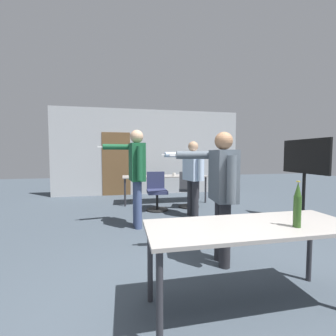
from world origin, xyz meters
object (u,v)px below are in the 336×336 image
Objects in this scene: office_chair_near_pushed at (157,192)px; drink_cup at (174,174)px; person_near_casual at (136,169)px; person_far_watching at (192,172)px; person_right_polo at (222,186)px; beer_bottle at (297,205)px; office_chair_mid_tucked at (189,191)px; tv_screen at (304,171)px.

office_chair_near_pushed is 10.13× the size of drink_cup.
person_far_watching is (1.23, 0.50, -0.12)m from person_near_casual.
beer_bottle is at bearing -160.59° from person_right_polo.
person_right_polo is at bearing -80.03° from office_chair_mid_tucked.
person_near_casual reaches higher than tv_screen.
office_chair_mid_tucked is at bearing -131.48° from tv_screen.
person_far_watching is 4.24× the size of beer_bottle.
drink_cup is (-0.24, 0.63, 0.36)m from office_chair_mid_tucked.
tv_screen is at bearing 46.47° from beer_bottle.
tv_screen is 1.78× the size of office_chair_mid_tucked.
person_near_casual is 1.10× the size of person_far_watching.
drink_cup is at bearing -131.17° from office_chair_near_pushed.
tv_screen is 18.21× the size of drink_cup.
person_right_polo reaches higher than drink_cup.
person_near_casual is at bearing 66.33° from office_chair_near_pushed.
beer_bottle is (-0.06, -3.03, -0.04)m from person_far_watching.
person_near_casual reaches higher than office_chair_near_pushed.
tv_screen reaches higher than person_right_polo.
office_chair_mid_tucked is at bearing -69.38° from drink_cup.
person_right_polo reaches higher than office_chair_near_pushed.
tv_screen is 3.08m from drink_cup.
person_right_polo is (0.94, -1.59, -0.11)m from person_near_casual.
tv_screen is 2.58m from person_right_polo.
person_near_casual is at bearing -118.98° from office_chair_mid_tucked.
office_chair_near_pushed is at bearing 99.23° from beer_bottle.
beer_bottle is 4.41m from drink_cup.
tv_screen is at bearing -22.83° from office_chair_mid_tucked.
tv_screen reaches higher than person_far_watching.
person_near_casual is 19.84× the size of drink_cup.
office_chair_near_pushed is at bearing -121.24° from tv_screen.
tv_screen is 2.97m from beer_bottle.
person_near_casual is at bearing 36.17° from person_right_polo.
person_near_casual is at bearing 98.33° from person_far_watching.
person_near_casual is at bearing -121.14° from drink_cup.
person_right_polo is 17.96× the size of drink_cup.
person_near_casual is 2.79m from beer_bottle.
beer_bottle is (0.61, -3.76, 0.50)m from office_chair_near_pushed.
office_chair_near_pushed is 0.94m from drink_cup.
person_right_polo is at bearing 98.33° from office_chair_near_pushed.
office_chair_near_pushed is (-2.66, 1.61, -0.60)m from tv_screen.
office_chair_near_pushed is at bearing -30.96° from person_near_casual.
person_far_watching is 2.11m from person_right_polo.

